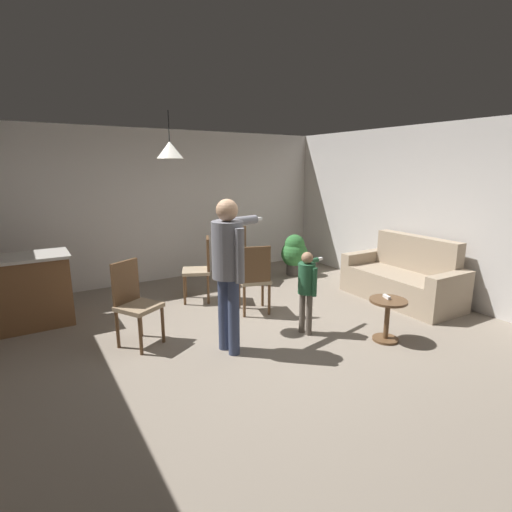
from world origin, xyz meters
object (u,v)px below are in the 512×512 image
Objects in this scene: dining_chair_by_counter at (255,277)px; spare_remote_on_table at (387,297)px; side_table_by_couch at (387,315)px; dining_chair_near_wall at (248,253)px; couch_floral at (403,280)px; dining_chair_spare at (201,267)px; kitchen_counter at (19,292)px; person_child at (307,283)px; person_adult at (229,260)px; potted_plant_corner at (294,253)px; dining_chair_centre_back at (134,300)px.

spare_remote_on_table is at bearing -42.41° from dining_chair_by_counter.
dining_chair_near_wall reaches higher than side_table_by_couch.
dining_chair_near_wall is at bearing 37.86° from couch_floral.
dining_chair_near_wall is 1.23m from dining_chair_spare.
kitchen_counter is 3.70m from person_child.
person_adult is at bearing 93.54° from couch_floral.
couch_floral reaches higher than kitchen_counter.
kitchen_counter is 9.69× the size of spare_remote_on_table.
dining_chair_by_counter reaches higher than side_table_by_couch.
person_adult is 1.89m from dining_chair_spare.
couch_floral is 1.82× the size of dining_chair_spare.
potted_plant_corner reaches higher than spare_remote_on_table.
dining_chair_near_wall is (1.55, 2.24, -0.53)m from person_adult.
kitchen_counter reaches higher than potted_plant_corner.
spare_remote_on_table is at bearing -105.82° from potted_plant_corner.
kitchen_counter is 0.73× the size of person_adult.
potted_plant_corner is at bearing 136.14° from dining_chair_near_wall.
couch_floral is 3.17m from dining_chair_spare.
person_child is 0.94m from dining_chair_by_counter.
potted_plant_corner is at bearing 16.58° from couch_floral.
kitchen_counter is at bearing -77.74° from dining_chair_centre_back.
person_adult is (-3.12, -0.11, 0.74)m from couch_floral.
person_child reaches higher than dining_chair_centre_back.
dining_chair_near_wall is (0.71, 1.40, 0.00)m from dining_chair_by_counter.
side_table_by_couch is at bearing 34.04° from person_child.
dining_chair_near_wall is 7.69× the size of spare_remote_on_table.
dining_chair_spare is (1.29, 1.02, 0.00)m from dining_chair_centre_back.
potted_plant_corner is at bearing -55.26° from dining_chair_spare.
spare_remote_on_table is (0.71, -0.63, -0.12)m from person_child.
dining_chair_centre_back is (-0.86, 0.74, -0.53)m from person_adult.
person_child reaches higher than spare_remote_on_table.
couch_floral is 1.82× the size of dining_chair_by_counter.
dining_chair_spare is at bearing -6.04° from kitchen_counter.
person_child reaches higher than couch_floral.
person_child is 1.94m from dining_chair_spare.
couch_floral is 2.15m from potted_plant_corner.
dining_chair_near_wall is at bearing -177.83° from dining_chair_centre_back.
dining_chair_near_wall reaches higher than kitchen_counter.
side_table_by_couch is 0.52× the size of dining_chair_centre_back.
person_adult reaches higher than kitchen_counter.
side_table_by_couch is 2.03m from person_adult.
couch_floral is at bearing 81.59° from person_adult.
person_child is 1.05× the size of dining_chair_centre_back.
person_adult is at bearing -117.80° from dining_chair_by_counter.
person_adult reaches higher than side_table_by_couch.
dining_chair_centre_back is at bearing -125.02° from person_child.
dining_chair_centre_back is 3.72m from potted_plant_corner.
side_table_by_couch is 1.02m from person_child.
potted_plant_corner is at bearing 120.00° from person_adult.
dining_chair_by_counter is 1.79m from spare_remote_on_table.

